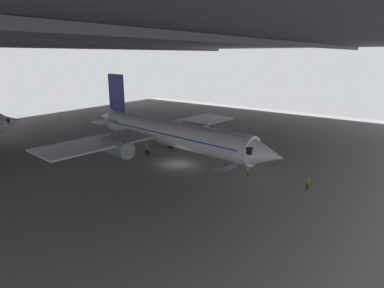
{
  "coord_description": "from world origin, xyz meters",
  "views": [
    {
      "loc": [
        -35.09,
        -28.73,
        15.42
      ],
      "look_at": [
        2.19,
        -0.82,
        2.66
      ],
      "focal_mm": 30.46,
      "sensor_mm": 36.0,
      "label": 1
    }
  ],
  "objects_px": {
    "airplane_main": "(169,133)",
    "traffic_cone_orange": "(275,174)",
    "boarding_stairs": "(226,164)",
    "baggage_tug": "(168,136)",
    "crew_worker_near_nose": "(308,182)",
    "crew_worker_by_stairs": "(248,169)"
  },
  "relations": [
    {
      "from": "crew_worker_near_nose",
      "to": "traffic_cone_orange",
      "type": "bearing_deg",
      "value": 67.04
    },
    {
      "from": "airplane_main",
      "to": "baggage_tug",
      "type": "relative_size",
      "value": 15.69
    },
    {
      "from": "airplane_main",
      "to": "crew_worker_near_nose",
      "type": "xyz_separation_m",
      "value": [
        -1.03,
        -22.38,
        -2.63
      ]
    },
    {
      "from": "crew_worker_near_nose",
      "to": "crew_worker_by_stairs",
      "type": "xyz_separation_m",
      "value": [
        -0.21,
        7.7,
        0.02
      ]
    },
    {
      "from": "airplane_main",
      "to": "traffic_cone_orange",
      "type": "distance_m",
      "value": 17.78
    },
    {
      "from": "airplane_main",
      "to": "crew_worker_by_stairs",
      "type": "distance_m",
      "value": 14.96
    },
    {
      "from": "airplane_main",
      "to": "traffic_cone_orange",
      "type": "xyz_separation_m",
      "value": [
        1.07,
        -17.44,
        -3.28
      ]
    },
    {
      "from": "traffic_cone_orange",
      "to": "airplane_main",
      "type": "bearing_deg",
      "value": 93.5
    },
    {
      "from": "traffic_cone_orange",
      "to": "crew_worker_near_nose",
      "type": "bearing_deg",
      "value": -112.96
    },
    {
      "from": "crew_worker_by_stairs",
      "to": "boarding_stairs",
      "type": "bearing_deg",
      "value": 77.8
    },
    {
      "from": "airplane_main",
      "to": "crew_worker_by_stairs",
      "type": "bearing_deg",
      "value": -94.83
    },
    {
      "from": "airplane_main",
      "to": "crew_worker_by_stairs",
      "type": "xyz_separation_m",
      "value": [
        -1.24,
        -14.68,
        -2.6
      ]
    },
    {
      "from": "crew_worker_by_stairs",
      "to": "baggage_tug",
      "type": "distance_m",
      "value": 23.6
    },
    {
      "from": "traffic_cone_orange",
      "to": "boarding_stairs",
      "type": "bearing_deg",
      "value": 102.56
    },
    {
      "from": "boarding_stairs",
      "to": "traffic_cone_orange",
      "type": "xyz_separation_m",
      "value": [
        1.47,
        -6.61,
        -0.45
      ]
    },
    {
      "from": "boarding_stairs",
      "to": "crew_worker_by_stairs",
      "type": "height_order",
      "value": "boarding_stairs"
    },
    {
      "from": "traffic_cone_orange",
      "to": "baggage_tug",
      "type": "distance_m",
      "value": 25.45
    },
    {
      "from": "boarding_stairs",
      "to": "crew_worker_by_stairs",
      "type": "distance_m",
      "value": 3.95
    },
    {
      "from": "airplane_main",
      "to": "baggage_tug",
      "type": "distance_m",
      "value": 11.03
    },
    {
      "from": "boarding_stairs",
      "to": "baggage_tug",
      "type": "relative_size",
      "value": 1.92
    },
    {
      "from": "boarding_stairs",
      "to": "crew_worker_by_stairs",
      "type": "relative_size",
      "value": 2.82
    },
    {
      "from": "boarding_stairs",
      "to": "baggage_tug",
      "type": "height_order",
      "value": "boarding_stairs"
    }
  ]
}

